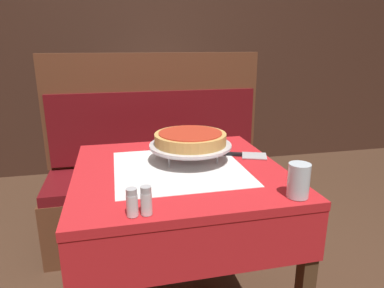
{
  "coord_description": "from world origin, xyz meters",
  "views": [
    {
      "loc": [
        -0.23,
        -1.24,
        1.24
      ],
      "look_at": [
        0.06,
        0.04,
        0.85
      ],
      "focal_mm": 32.0,
      "sensor_mm": 36.0,
      "label": 1
    }
  ],
  "objects_px": {
    "salt_shaker": "(132,202)",
    "condiment_caddy": "(152,96)",
    "deep_dish_pizza": "(190,138)",
    "pepper_shaker": "(146,201)",
    "booth_bench": "(160,186)",
    "pizza_pan_stand": "(190,146)",
    "pizza_server": "(241,155)",
    "dining_table_front": "(179,196)",
    "water_glass_near": "(299,180)",
    "dining_table_rear": "(163,114)"
  },
  "relations": [
    {
      "from": "pizza_server",
      "to": "water_glass_near",
      "type": "distance_m",
      "value": 0.43
    },
    {
      "from": "dining_table_rear",
      "to": "pizza_server",
      "type": "distance_m",
      "value": 1.59
    },
    {
      "from": "dining_table_front",
      "to": "deep_dish_pizza",
      "type": "relative_size",
      "value": 2.74
    },
    {
      "from": "booth_bench",
      "to": "deep_dish_pizza",
      "type": "xyz_separation_m",
      "value": [
        0.03,
        -0.76,
        0.53
      ]
    },
    {
      "from": "dining_table_front",
      "to": "dining_table_rear",
      "type": "height_order",
      "value": "dining_table_front"
    },
    {
      "from": "dining_table_rear",
      "to": "condiment_caddy",
      "type": "bearing_deg",
      "value": 170.54
    },
    {
      "from": "pizza_pan_stand",
      "to": "salt_shaker",
      "type": "relative_size",
      "value": 4.07
    },
    {
      "from": "pepper_shaker",
      "to": "condiment_caddy",
      "type": "relative_size",
      "value": 0.52
    },
    {
      "from": "deep_dish_pizza",
      "to": "pepper_shaker",
      "type": "distance_m",
      "value": 0.48
    },
    {
      "from": "booth_bench",
      "to": "condiment_caddy",
      "type": "distance_m",
      "value": 0.97
    },
    {
      "from": "pizza_pan_stand",
      "to": "deep_dish_pizza",
      "type": "height_order",
      "value": "deep_dish_pizza"
    },
    {
      "from": "booth_bench",
      "to": "pizza_server",
      "type": "xyz_separation_m",
      "value": [
        0.26,
        -0.75,
        0.44
      ]
    },
    {
      "from": "deep_dish_pizza",
      "to": "water_glass_near",
      "type": "xyz_separation_m",
      "value": [
        0.26,
        -0.41,
        -0.04
      ]
    },
    {
      "from": "dining_table_rear",
      "to": "salt_shaker",
      "type": "relative_size",
      "value": 9.28
    },
    {
      "from": "pepper_shaker",
      "to": "condiment_caddy",
      "type": "distance_m",
      "value": 2.05
    },
    {
      "from": "deep_dish_pizza",
      "to": "pepper_shaker",
      "type": "relative_size",
      "value": 3.43
    },
    {
      "from": "pizza_server",
      "to": "pepper_shaker",
      "type": "xyz_separation_m",
      "value": [
        -0.45,
        -0.44,
        0.04
      ]
    },
    {
      "from": "condiment_caddy",
      "to": "pizza_server",
      "type": "bearing_deg",
      "value": -82.92
    },
    {
      "from": "dining_table_rear",
      "to": "deep_dish_pizza",
      "type": "relative_size",
      "value": 2.63
    },
    {
      "from": "pepper_shaker",
      "to": "salt_shaker",
      "type": "bearing_deg",
      "value": 180.0
    },
    {
      "from": "booth_bench",
      "to": "water_glass_near",
      "type": "height_order",
      "value": "booth_bench"
    },
    {
      "from": "salt_shaker",
      "to": "condiment_caddy",
      "type": "height_order",
      "value": "condiment_caddy"
    },
    {
      "from": "booth_bench",
      "to": "condiment_caddy",
      "type": "relative_size",
      "value": 8.57
    },
    {
      "from": "pizza_pan_stand",
      "to": "condiment_caddy",
      "type": "height_order",
      "value": "condiment_caddy"
    },
    {
      "from": "salt_shaker",
      "to": "condiment_caddy",
      "type": "bearing_deg",
      "value": 81.88
    },
    {
      "from": "salt_shaker",
      "to": "condiment_caddy",
      "type": "xyz_separation_m",
      "value": [
        0.29,
        2.03,
        -0.0
      ]
    },
    {
      "from": "booth_bench",
      "to": "pizza_pan_stand",
      "type": "xyz_separation_m",
      "value": [
        0.03,
        -0.76,
        0.5
      ]
    },
    {
      "from": "pizza_server",
      "to": "condiment_caddy",
      "type": "relative_size",
      "value": 1.5
    },
    {
      "from": "pizza_server",
      "to": "pizza_pan_stand",
      "type": "bearing_deg",
      "value": -175.24
    },
    {
      "from": "deep_dish_pizza",
      "to": "pepper_shaker",
      "type": "bearing_deg",
      "value": -117.79
    },
    {
      "from": "pizza_pan_stand",
      "to": "water_glass_near",
      "type": "distance_m",
      "value": 0.48
    },
    {
      "from": "pizza_server",
      "to": "pepper_shaker",
      "type": "bearing_deg",
      "value": -135.6
    },
    {
      "from": "booth_bench",
      "to": "pepper_shaker",
      "type": "bearing_deg",
      "value": -98.96
    },
    {
      "from": "dining_table_rear",
      "to": "water_glass_near",
      "type": "xyz_separation_m",
      "value": [
        0.14,
        -2.01,
        0.18
      ]
    },
    {
      "from": "dining_table_front",
      "to": "condiment_caddy",
      "type": "relative_size",
      "value": 4.88
    },
    {
      "from": "deep_dish_pizza",
      "to": "dining_table_front",
      "type": "bearing_deg",
      "value": -132.28
    },
    {
      "from": "dining_table_rear",
      "to": "water_glass_near",
      "type": "height_order",
      "value": "water_glass_near"
    },
    {
      "from": "pizza_pan_stand",
      "to": "salt_shaker",
      "type": "xyz_separation_m",
      "value": [
        -0.26,
        -0.42,
        -0.02
      ]
    },
    {
      "from": "condiment_caddy",
      "to": "pizza_pan_stand",
      "type": "bearing_deg",
      "value": -91.02
    },
    {
      "from": "booth_bench",
      "to": "deep_dish_pizza",
      "type": "bearing_deg",
      "value": -87.42
    },
    {
      "from": "dining_table_front",
      "to": "pepper_shaker",
      "type": "xyz_separation_m",
      "value": [
        -0.16,
        -0.35,
        0.16
      ]
    },
    {
      "from": "dining_table_front",
      "to": "pizza_pan_stand",
      "type": "distance_m",
      "value": 0.21
    },
    {
      "from": "pizza_server",
      "to": "condiment_caddy",
      "type": "height_order",
      "value": "condiment_caddy"
    },
    {
      "from": "dining_table_front",
      "to": "pizza_server",
      "type": "distance_m",
      "value": 0.32
    },
    {
      "from": "dining_table_front",
      "to": "pepper_shaker",
      "type": "relative_size",
      "value": 9.42
    },
    {
      "from": "pizza_pan_stand",
      "to": "pepper_shaker",
      "type": "height_order",
      "value": "pepper_shaker"
    },
    {
      "from": "pizza_pan_stand",
      "to": "pepper_shaker",
      "type": "xyz_separation_m",
      "value": [
        -0.22,
        -0.42,
        -0.02
      ]
    },
    {
      "from": "booth_bench",
      "to": "water_glass_near",
      "type": "distance_m",
      "value": 1.3
    },
    {
      "from": "booth_bench",
      "to": "pizza_pan_stand",
      "type": "bearing_deg",
      "value": -87.42
    },
    {
      "from": "water_glass_near",
      "to": "pizza_server",
      "type": "bearing_deg",
      "value": 93.9
    }
  ]
}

